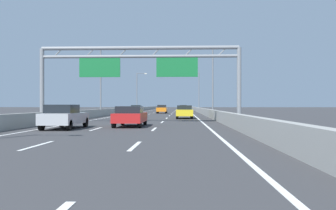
# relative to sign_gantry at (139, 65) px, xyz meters

# --- Properties ---
(ground_plane) EXTENTS (260.00, 260.00, 0.00)m
(ground_plane) POSITION_rel_sign_gantry_xyz_m (0.02, 71.06, -4.83)
(ground_plane) COLOR #38383A
(lane_dash_left_1) EXTENTS (0.16, 3.00, 0.01)m
(lane_dash_left_1) POSITION_rel_sign_gantry_xyz_m (-1.78, -16.44, -4.82)
(lane_dash_left_1) COLOR white
(lane_dash_left_1) RESTS_ON ground_plane
(lane_dash_left_2) EXTENTS (0.16, 3.00, 0.01)m
(lane_dash_left_2) POSITION_rel_sign_gantry_xyz_m (-1.78, -7.44, -4.82)
(lane_dash_left_2) COLOR white
(lane_dash_left_2) RESTS_ON ground_plane
(lane_dash_left_3) EXTENTS (0.16, 3.00, 0.01)m
(lane_dash_left_3) POSITION_rel_sign_gantry_xyz_m (-1.78, 1.56, -4.82)
(lane_dash_left_3) COLOR white
(lane_dash_left_3) RESTS_ON ground_plane
(lane_dash_left_4) EXTENTS (0.16, 3.00, 0.01)m
(lane_dash_left_4) POSITION_rel_sign_gantry_xyz_m (-1.78, 10.56, -4.82)
(lane_dash_left_4) COLOR white
(lane_dash_left_4) RESTS_ON ground_plane
(lane_dash_left_5) EXTENTS (0.16, 3.00, 0.01)m
(lane_dash_left_5) POSITION_rel_sign_gantry_xyz_m (-1.78, 19.56, -4.82)
(lane_dash_left_5) COLOR white
(lane_dash_left_5) RESTS_ON ground_plane
(lane_dash_left_6) EXTENTS (0.16, 3.00, 0.01)m
(lane_dash_left_6) POSITION_rel_sign_gantry_xyz_m (-1.78, 28.56, -4.82)
(lane_dash_left_6) COLOR white
(lane_dash_left_6) RESTS_ON ground_plane
(lane_dash_left_7) EXTENTS (0.16, 3.00, 0.01)m
(lane_dash_left_7) POSITION_rel_sign_gantry_xyz_m (-1.78, 37.56, -4.82)
(lane_dash_left_7) COLOR white
(lane_dash_left_7) RESTS_ON ground_plane
(lane_dash_left_8) EXTENTS (0.16, 3.00, 0.01)m
(lane_dash_left_8) POSITION_rel_sign_gantry_xyz_m (-1.78, 46.56, -4.82)
(lane_dash_left_8) COLOR white
(lane_dash_left_8) RESTS_ON ground_plane
(lane_dash_left_9) EXTENTS (0.16, 3.00, 0.01)m
(lane_dash_left_9) POSITION_rel_sign_gantry_xyz_m (-1.78, 55.56, -4.82)
(lane_dash_left_9) COLOR white
(lane_dash_left_9) RESTS_ON ground_plane
(lane_dash_left_10) EXTENTS (0.16, 3.00, 0.01)m
(lane_dash_left_10) POSITION_rel_sign_gantry_xyz_m (-1.78, 64.56, -4.82)
(lane_dash_left_10) COLOR white
(lane_dash_left_10) RESTS_ON ground_plane
(lane_dash_left_11) EXTENTS (0.16, 3.00, 0.01)m
(lane_dash_left_11) POSITION_rel_sign_gantry_xyz_m (-1.78, 73.56, -4.82)
(lane_dash_left_11) COLOR white
(lane_dash_left_11) RESTS_ON ground_plane
(lane_dash_left_12) EXTENTS (0.16, 3.00, 0.01)m
(lane_dash_left_12) POSITION_rel_sign_gantry_xyz_m (-1.78, 82.56, -4.82)
(lane_dash_left_12) COLOR white
(lane_dash_left_12) RESTS_ON ground_plane
(lane_dash_left_13) EXTENTS (0.16, 3.00, 0.01)m
(lane_dash_left_13) POSITION_rel_sign_gantry_xyz_m (-1.78, 91.56, -4.82)
(lane_dash_left_13) COLOR white
(lane_dash_left_13) RESTS_ON ground_plane
(lane_dash_left_14) EXTENTS (0.16, 3.00, 0.01)m
(lane_dash_left_14) POSITION_rel_sign_gantry_xyz_m (-1.78, 100.56, -4.82)
(lane_dash_left_14) COLOR white
(lane_dash_left_14) RESTS_ON ground_plane
(lane_dash_left_15) EXTENTS (0.16, 3.00, 0.01)m
(lane_dash_left_15) POSITION_rel_sign_gantry_xyz_m (-1.78, 109.56, -4.82)
(lane_dash_left_15) COLOR white
(lane_dash_left_15) RESTS_ON ground_plane
(lane_dash_left_16) EXTENTS (0.16, 3.00, 0.01)m
(lane_dash_left_16) POSITION_rel_sign_gantry_xyz_m (-1.78, 118.56, -4.82)
(lane_dash_left_16) COLOR white
(lane_dash_left_16) RESTS_ON ground_plane
(lane_dash_left_17) EXTENTS (0.16, 3.00, 0.01)m
(lane_dash_left_17) POSITION_rel_sign_gantry_xyz_m (-1.78, 127.56, -4.82)
(lane_dash_left_17) COLOR white
(lane_dash_left_17) RESTS_ON ground_plane
(lane_dash_right_1) EXTENTS (0.16, 3.00, 0.01)m
(lane_dash_right_1) POSITION_rel_sign_gantry_xyz_m (1.82, -16.44, -4.82)
(lane_dash_right_1) COLOR white
(lane_dash_right_1) RESTS_ON ground_plane
(lane_dash_right_2) EXTENTS (0.16, 3.00, 0.01)m
(lane_dash_right_2) POSITION_rel_sign_gantry_xyz_m (1.82, -7.44, -4.82)
(lane_dash_right_2) COLOR white
(lane_dash_right_2) RESTS_ON ground_plane
(lane_dash_right_3) EXTENTS (0.16, 3.00, 0.01)m
(lane_dash_right_3) POSITION_rel_sign_gantry_xyz_m (1.82, 1.56, -4.82)
(lane_dash_right_3) COLOR white
(lane_dash_right_3) RESTS_ON ground_plane
(lane_dash_right_4) EXTENTS (0.16, 3.00, 0.01)m
(lane_dash_right_4) POSITION_rel_sign_gantry_xyz_m (1.82, 10.56, -4.82)
(lane_dash_right_4) COLOR white
(lane_dash_right_4) RESTS_ON ground_plane
(lane_dash_right_5) EXTENTS (0.16, 3.00, 0.01)m
(lane_dash_right_5) POSITION_rel_sign_gantry_xyz_m (1.82, 19.56, -4.82)
(lane_dash_right_5) COLOR white
(lane_dash_right_5) RESTS_ON ground_plane
(lane_dash_right_6) EXTENTS (0.16, 3.00, 0.01)m
(lane_dash_right_6) POSITION_rel_sign_gantry_xyz_m (1.82, 28.56, -4.82)
(lane_dash_right_6) COLOR white
(lane_dash_right_6) RESTS_ON ground_plane
(lane_dash_right_7) EXTENTS (0.16, 3.00, 0.01)m
(lane_dash_right_7) POSITION_rel_sign_gantry_xyz_m (1.82, 37.56, -4.82)
(lane_dash_right_7) COLOR white
(lane_dash_right_7) RESTS_ON ground_plane
(lane_dash_right_8) EXTENTS (0.16, 3.00, 0.01)m
(lane_dash_right_8) POSITION_rel_sign_gantry_xyz_m (1.82, 46.56, -4.82)
(lane_dash_right_8) COLOR white
(lane_dash_right_8) RESTS_ON ground_plane
(lane_dash_right_9) EXTENTS (0.16, 3.00, 0.01)m
(lane_dash_right_9) POSITION_rel_sign_gantry_xyz_m (1.82, 55.56, -4.82)
(lane_dash_right_9) COLOR white
(lane_dash_right_9) RESTS_ON ground_plane
(lane_dash_right_10) EXTENTS (0.16, 3.00, 0.01)m
(lane_dash_right_10) POSITION_rel_sign_gantry_xyz_m (1.82, 64.56, -4.82)
(lane_dash_right_10) COLOR white
(lane_dash_right_10) RESTS_ON ground_plane
(lane_dash_right_11) EXTENTS (0.16, 3.00, 0.01)m
(lane_dash_right_11) POSITION_rel_sign_gantry_xyz_m (1.82, 73.56, -4.82)
(lane_dash_right_11) COLOR white
(lane_dash_right_11) RESTS_ON ground_plane
(lane_dash_right_12) EXTENTS (0.16, 3.00, 0.01)m
(lane_dash_right_12) POSITION_rel_sign_gantry_xyz_m (1.82, 82.56, -4.82)
(lane_dash_right_12) COLOR white
(lane_dash_right_12) RESTS_ON ground_plane
(lane_dash_right_13) EXTENTS (0.16, 3.00, 0.01)m
(lane_dash_right_13) POSITION_rel_sign_gantry_xyz_m (1.82, 91.56, -4.82)
(lane_dash_right_13) COLOR white
(lane_dash_right_13) RESTS_ON ground_plane
(lane_dash_right_14) EXTENTS (0.16, 3.00, 0.01)m
(lane_dash_right_14) POSITION_rel_sign_gantry_xyz_m (1.82, 100.56, -4.82)
(lane_dash_right_14) COLOR white
(lane_dash_right_14) RESTS_ON ground_plane
(lane_dash_right_15) EXTENTS (0.16, 3.00, 0.01)m
(lane_dash_right_15) POSITION_rel_sign_gantry_xyz_m (1.82, 109.56, -4.82)
(lane_dash_right_15) COLOR white
(lane_dash_right_15) RESTS_ON ground_plane
(lane_dash_right_16) EXTENTS (0.16, 3.00, 0.01)m
(lane_dash_right_16) POSITION_rel_sign_gantry_xyz_m (1.82, 118.56, -4.82)
(lane_dash_right_16) COLOR white
(lane_dash_right_16) RESTS_ON ground_plane
(lane_dash_right_17) EXTENTS (0.16, 3.00, 0.01)m
(lane_dash_right_17) POSITION_rel_sign_gantry_xyz_m (1.82, 127.56, -4.82)
(lane_dash_right_17) COLOR white
(lane_dash_right_17) RESTS_ON ground_plane
(edge_line_left) EXTENTS (0.16, 176.00, 0.01)m
(edge_line_left) POSITION_rel_sign_gantry_xyz_m (-5.23, 59.06, -4.82)
(edge_line_left) COLOR white
(edge_line_left) RESTS_ON ground_plane
(edge_line_right) EXTENTS (0.16, 176.00, 0.01)m
(edge_line_right) POSITION_rel_sign_gantry_xyz_m (5.27, 59.06, -4.82)
(edge_line_right) COLOR white
(edge_line_right) RESTS_ON ground_plane
(barrier_left) EXTENTS (0.45, 220.00, 0.95)m
(barrier_left) POSITION_rel_sign_gantry_xyz_m (-6.88, 81.06, -4.35)
(barrier_left) COLOR #9E9E99
(barrier_left) RESTS_ON ground_plane
(barrier_right) EXTENTS (0.45, 220.00, 0.95)m
(barrier_right) POSITION_rel_sign_gantry_xyz_m (6.92, 81.06, -4.35)
(barrier_right) COLOR #9E9E99
(barrier_right) RESTS_ON ground_plane
(sign_gantry) EXTENTS (16.69, 0.36, 6.36)m
(sign_gantry) POSITION_rel_sign_gantry_xyz_m (0.00, 0.00, 0.00)
(sign_gantry) COLOR gray
(sign_gantry) RESTS_ON ground_plane
(streetlamp_left_mid) EXTENTS (2.58, 0.28, 9.50)m
(streetlamp_left_mid) POSITION_rel_sign_gantry_xyz_m (-7.44, 19.49, 0.57)
(streetlamp_left_mid) COLOR slate
(streetlamp_left_mid) RESTS_ON ground_plane
(streetlamp_right_mid) EXTENTS (2.58, 0.28, 9.50)m
(streetlamp_right_mid) POSITION_rel_sign_gantry_xyz_m (7.49, 19.49, 0.57)
(streetlamp_right_mid) COLOR slate
(streetlamp_right_mid) RESTS_ON ground_plane
(streetlamp_left_far) EXTENTS (2.58, 0.28, 9.50)m
(streetlamp_left_far) POSITION_rel_sign_gantry_xyz_m (-7.44, 59.11, 0.57)
(streetlamp_left_far) COLOR slate
(streetlamp_left_far) RESTS_ON ground_plane
(streetlamp_right_far) EXTENTS (2.58, 0.28, 9.50)m
(streetlamp_right_far) POSITION_rel_sign_gantry_xyz_m (7.49, 59.11, 0.57)
(streetlamp_right_far) COLOR slate
(streetlamp_right_far) RESTS_ON ground_plane
(red_car) EXTENTS (1.89, 4.56, 1.40)m
(red_car) POSITION_rel_sign_gantry_xyz_m (-0.04, -4.81, -4.10)
(red_car) COLOR red
(red_car) RESTS_ON ground_plane
(green_car) EXTENTS (1.70, 4.25, 1.46)m
(green_car) POSITION_rel_sign_gantry_xyz_m (-3.79, 27.75, -4.09)
(green_car) COLOR #1E7A38
(green_car) RESTS_ON ground_plane
(orange_car) EXTENTS (1.72, 4.19, 1.49)m
(orange_car) POSITION_rel_sign_gantry_xyz_m (-0.02, 33.72, -4.06)
(orange_car) COLOR orange
(orange_car) RESTS_ON ground_plane
(silver_car) EXTENTS (1.85, 4.60, 1.51)m
(silver_car) POSITION_rel_sign_gantry_xyz_m (-3.82, -7.28, -4.06)
(silver_car) COLOR #A8ADB2
(silver_car) RESTS_ON ground_plane
(yellow_car) EXTENTS (1.79, 4.63, 1.44)m
(yellow_car) POSITION_rel_sign_gantry_xyz_m (3.80, 9.87, -4.07)
(yellow_car) COLOR yellow
(yellow_car) RESTS_ON ground_plane
(white_car) EXTENTS (1.87, 4.26, 1.46)m
(white_car) POSITION_rel_sign_gantry_xyz_m (3.82, 58.88, -4.08)
(white_car) COLOR silver
(white_car) RESTS_ON ground_plane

